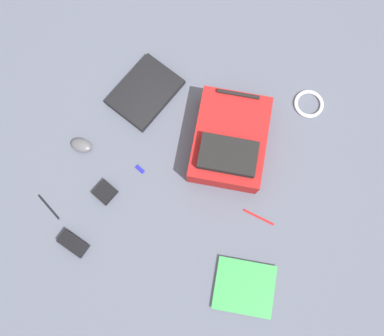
# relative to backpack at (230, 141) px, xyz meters

# --- Properties ---
(ground_plane) EXTENTS (3.90, 3.90, 0.00)m
(ground_plane) POSITION_rel_backpack_xyz_m (-0.18, 0.08, -0.07)
(ground_plane) COLOR #4C5160
(backpack) EXTENTS (0.48, 0.41, 0.17)m
(backpack) POSITION_rel_backpack_xyz_m (0.00, 0.00, 0.00)
(backpack) COLOR maroon
(backpack) RESTS_ON ground_plane
(laptop) EXTENTS (0.35, 0.28, 0.03)m
(laptop) POSITION_rel_backpack_xyz_m (0.05, 0.45, -0.05)
(laptop) COLOR black
(laptop) RESTS_ON ground_plane
(book_manual) EXTENTS (0.28, 0.30, 0.02)m
(book_manual) POSITION_rel_backpack_xyz_m (-0.52, -0.33, -0.06)
(book_manual) COLOR silver
(book_manual) RESTS_ON ground_plane
(computer_mouse) EXTENTS (0.08, 0.11, 0.04)m
(computer_mouse) POSITION_rel_backpack_xyz_m (-0.31, 0.58, -0.05)
(computer_mouse) COLOR #4C4C51
(computer_mouse) RESTS_ON ground_plane
(cable_coil) EXTENTS (0.14, 0.14, 0.02)m
(cable_coil) POSITION_rel_backpack_xyz_m (0.35, -0.24, -0.06)
(cable_coil) COLOR silver
(cable_coil) RESTS_ON ground_plane
(power_brick) EXTENTS (0.08, 0.13, 0.03)m
(power_brick) POSITION_rel_backpack_xyz_m (-0.69, 0.39, -0.06)
(power_brick) COLOR black
(power_brick) RESTS_ON ground_plane
(pen_black) EXTENTS (0.06, 0.14, 0.01)m
(pen_black) POSITION_rel_backpack_xyz_m (-0.61, 0.57, -0.06)
(pen_black) COLOR black
(pen_black) RESTS_ON ground_plane
(pen_blue) EXTENTS (0.01, 0.14, 0.01)m
(pen_blue) POSITION_rel_backpack_xyz_m (-0.23, -0.26, -0.06)
(pen_blue) COLOR red
(pen_blue) RESTS_ON ground_plane
(earbud_pouch) EXTENTS (0.10, 0.10, 0.03)m
(earbud_pouch) POSITION_rel_backpack_xyz_m (-0.44, 0.38, -0.06)
(earbud_pouch) COLOR black
(earbud_pouch) RESTS_ON ground_plane
(usb_stick) EXTENTS (0.03, 0.05, 0.01)m
(usb_stick) POSITION_rel_backpack_xyz_m (-0.28, 0.30, -0.07)
(usb_stick) COLOR #191999
(usb_stick) RESTS_ON ground_plane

